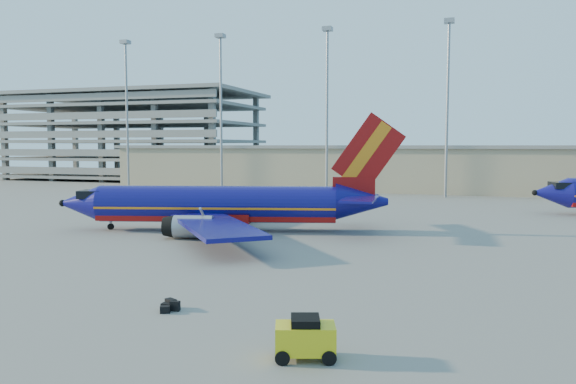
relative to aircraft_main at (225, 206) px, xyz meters
name	(u,v)px	position (x,y,z in m)	size (l,w,h in m)	color
ground	(260,236)	(4.49, -2.08, -2.50)	(220.00, 220.00, 0.00)	slate
terminal_building	(421,168)	(14.49, 55.92, 1.81)	(122.00, 16.00, 8.50)	gray
parking_garage	(134,132)	(-57.51, 71.97, 9.23)	(62.00, 32.00, 21.40)	slate
light_mast_row	(385,91)	(9.49, 43.92, 15.05)	(101.60, 1.60, 28.65)	gray
aircraft_main	(225,206)	(0.00, 0.00, 0.00)	(33.96, 32.24, 11.72)	#100D65
baggage_tug	(305,337)	(17.06, -30.02, -1.60)	(2.74, 2.13, 1.73)	yellow
luggage_pile	(170,306)	(8.53, -25.80, -2.28)	(1.02, 1.32, 0.52)	black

